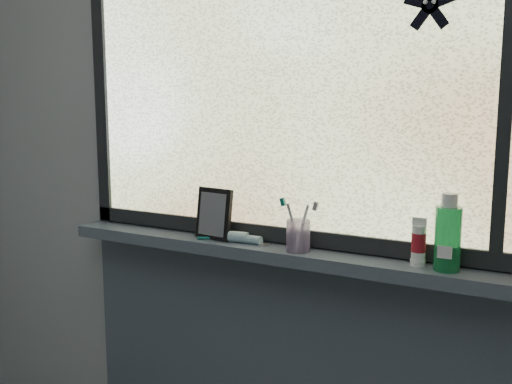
{
  "coord_description": "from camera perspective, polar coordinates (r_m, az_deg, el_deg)",
  "views": [
    {
      "loc": [
        0.75,
        -0.32,
        1.46
      ],
      "look_at": [
        -0.0,
        1.05,
        1.22
      ],
      "focal_mm": 40.0,
      "sensor_mm": 36.0,
      "label": 1
    }
  ],
  "objects": [
    {
      "name": "toothbrush_cup",
      "position": [
        1.73,
        4.24,
        -4.39
      ],
      "size": [
        0.08,
        0.08,
        0.1
      ],
      "primitive_type": "cylinder",
      "rotation": [
        0.0,
        0.0,
        0.1
      ],
      "color": "#CAAAE0",
      "rests_on": "windowsill"
    },
    {
      "name": "wall_back",
      "position": [
        1.8,
        4.02,
        2.02
      ],
      "size": [
        3.0,
        0.01,
        2.5
      ],
      "primitive_type": "cube",
      "color": "#9EA3A8",
      "rests_on": "ground"
    },
    {
      "name": "window_pane",
      "position": [
        1.77,
        3.8,
        10.99
      ],
      "size": [
        1.5,
        0.01,
        1.0
      ],
      "primitive_type": "cube",
      "color": "silver",
      "rests_on": "wall_back"
    },
    {
      "name": "toothpaste_tube",
      "position": [
        1.83,
        -1.21,
        -4.59
      ],
      "size": [
        0.2,
        0.06,
        0.04
      ],
      "primitive_type": null,
      "rotation": [
        0.0,
        0.0,
        0.09
      ],
      "color": "white",
      "rests_on": "windowsill"
    },
    {
      "name": "windowsill",
      "position": [
        1.78,
        2.92,
        -6.24
      ],
      "size": [
        1.62,
        0.14,
        0.04
      ],
      "primitive_type": "cube",
      "color": "#454E5D",
      "rests_on": "wall_back"
    },
    {
      "name": "frame_bottom",
      "position": [
        1.81,
        3.59,
        -4.36
      ],
      "size": [
        1.6,
        0.03,
        0.05
      ],
      "primitive_type": "cube",
      "color": "black",
      "rests_on": "windowsill"
    },
    {
      "name": "frame_left",
      "position": [
        2.21,
        -15.12,
        10.27
      ],
      "size": [
        0.05,
        0.03,
        1.1
      ],
      "primitive_type": "cube",
      "color": "black",
      "rests_on": "wall_back"
    },
    {
      "name": "toothbrush_lying",
      "position": [
        1.89,
        -3.4,
        -4.54
      ],
      "size": [
        0.18,
        0.12,
        0.01
      ],
      "primitive_type": null,
      "rotation": [
        0.0,
        0.0,
        0.53
      ],
      "color": "#0B655C",
      "rests_on": "windowsill"
    },
    {
      "name": "mouthwash_bottle",
      "position": [
        1.6,
        18.65,
        -3.83
      ],
      "size": [
        0.08,
        0.08,
        0.17
      ],
      "primitive_type": "cylinder",
      "rotation": [
        0.0,
        0.0,
        0.14
      ],
      "color": "green",
      "rests_on": "windowsill"
    },
    {
      "name": "starfish_sticker",
      "position": [
        1.65,
        17.02,
        17.44
      ],
      "size": [
        0.15,
        0.02,
        0.15
      ],
      "primitive_type": null,
      "color": "black",
      "rests_on": "window_pane"
    },
    {
      "name": "vanity_mirror",
      "position": [
        1.88,
        -4.22,
        -2.18
      ],
      "size": [
        0.14,
        0.08,
        0.17
      ],
      "primitive_type": "cube",
      "rotation": [
        0.0,
        0.0,
        -0.12
      ],
      "color": "black",
      "rests_on": "windowsill"
    },
    {
      "name": "cream_tube",
      "position": [
        1.63,
        15.96,
        -4.65
      ],
      "size": [
        0.05,
        0.05,
        0.1
      ],
      "primitive_type": "cylinder",
      "rotation": [
        0.0,
        0.0,
        0.35
      ],
      "color": "silver",
      "rests_on": "windowsill"
    },
    {
      "name": "frame_mullion",
      "position": [
        1.61,
        23.88,
        10.49
      ],
      "size": [
        0.03,
        0.03,
        1.0
      ],
      "primitive_type": "cube",
      "color": "black",
      "rests_on": "wall_back"
    }
  ]
}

